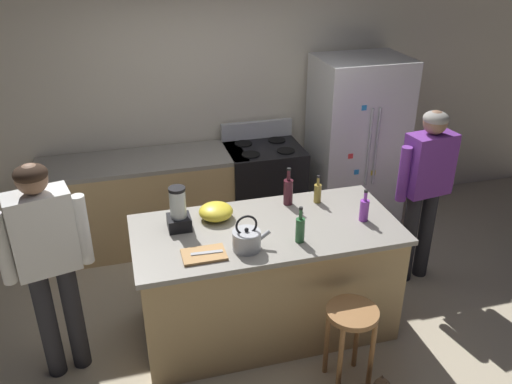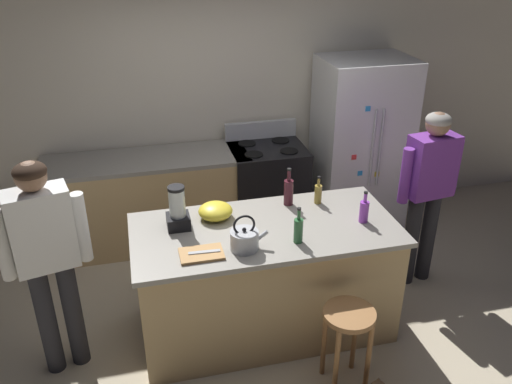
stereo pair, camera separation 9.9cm
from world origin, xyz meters
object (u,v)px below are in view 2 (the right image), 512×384
Objects in this scene: bottle_vinegar at (318,193)px; cutting_board at (201,254)px; refrigerator at (360,144)px; chef_knife at (204,252)px; bottle_olive_oil at (298,230)px; bottle_soda at (364,211)px; mixing_bowl at (215,211)px; kitchen_island at (265,279)px; bottle_wine at (289,191)px; bar_stool at (348,328)px; person_by_island_left at (46,251)px; tea_kettle at (245,239)px; stove_range at (267,188)px; blender_appliance at (178,211)px; person_by_sink_right at (428,184)px.

bottle_vinegar is 0.79× the size of cutting_board.
refrigerator is 2.61m from chef_knife.
bottle_olive_oil is at bearing -125.70° from refrigerator.
bottle_soda is 1.13m from mixing_bowl.
bottle_wine reaches higher than kitchen_island.
bottle_soda reaches higher than bottle_vinegar.
bottle_soda is 0.81× the size of bottle_wine.
bar_stool is at bearing -96.58° from bottle_vinegar.
bottle_wine is at bearing 11.54° from person_by_island_left.
refrigerator is 2.40m from tea_kettle.
stove_range is 4.37× the size of bottle_soda.
stove_range reaches higher than bar_stool.
refrigerator reaches higher than bottle_wine.
blender_appliance reaches higher than bar_stool.
bottle_soda is at bearing -40.62° from bottle_wine.
bottle_vinegar is (-1.01, -0.02, 0.04)m from person_by_sink_right.
tea_kettle reaches higher than kitchen_island.
person_by_island_left is at bearing -166.73° from blender_appliance.
bottle_vinegar is (2.05, 0.34, 0.02)m from person_by_island_left.
tea_kettle is at bearing -109.84° from stove_range.
stove_range is 0.69× the size of person_by_sink_right.
person_by_island_left is 1.04m from cutting_board.
person_by_sink_right is (3.06, 0.36, -0.03)m from person_by_island_left.
stove_range reaches higher than cutting_board.
bottle_vinegar is at bearing -85.91° from stove_range.
cutting_board is at bearing -179.66° from bottle_olive_oil.
person_by_sink_right reaches higher than tea_kettle.
person_by_sink_right reaches higher than bottle_soda.
kitchen_island is 7.58× the size of mixing_bowl.
chef_knife is at bearing -179.65° from bottle_olive_oil.
tea_kettle is at bearing 1.47° from cutting_board.
bottle_vinegar is at bearing -7.96° from bottle_wine.
chef_knife is at bearing -153.31° from kitchen_island.
cutting_board is at bearing -154.20° from kitchen_island.
bottle_soda is at bearing 61.06° from bar_stool.
refrigerator is at bearing 66.70° from bottle_soda.
kitchen_island is at bearing 124.89° from bottle_olive_oil.
chef_knife is at bearing -143.76° from bottle_wine.
bottle_soda reaches higher than chef_knife.
bottle_vinegar is 0.44m from bottle_soda.
bar_stool is 1.14m from bottle_vinegar.
bottle_vinegar reaches higher than chef_knife.
bottle_olive_oil is 1.25× the size of chef_knife.
kitchen_island is 1.20× the size of person_by_island_left.
blender_appliance is (-2.06, -1.34, 0.19)m from refrigerator.
person_by_island_left is at bearing -177.95° from kitchen_island.
mixing_bowl reaches higher than kitchen_island.
mixing_bowl is at bearing -172.63° from bottle_wine.
bottle_vinegar is at bearing 9.30° from person_by_island_left.
person_by_island_left is at bearing 179.10° from bottle_soda.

